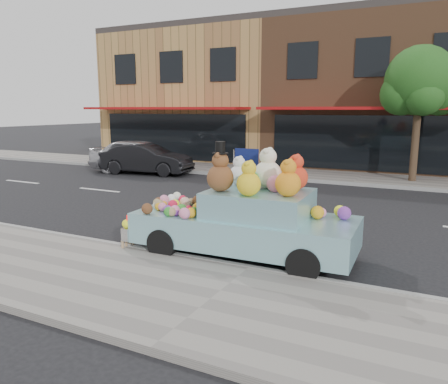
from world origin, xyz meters
The scene contains 11 objects.
ground centered at (0.00, 0.00, 0.00)m, with size 120.00×120.00×0.00m, color black.
near_sidewalk centered at (0.00, -6.50, 0.06)m, with size 60.00×3.00×0.12m, color gray.
far_sidewalk centered at (0.00, 6.50, 0.06)m, with size 60.00×3.00×0.12m, color gray.
near_kerb centered at (0.00, -5.00, 0.07)m, with size 60.00×0.12×0.13m, color gray.
far_kerb centered at (0.00, 5.00, 0.07)m, with size 60.00×0.12×0.13m, color gray.
storefront_left centered at (-10.00, 11.97, 3.64)m, with size 10.00×9.80×7.30m.
storefront_mid centered at (0.00, 11.97, 3.64)m, with size 10.00×9.80×7.30m.
street_tree centered at (2.03, 6.55, 3.69)m, with size 3.00×2.70×5.22m.
car_silver centered at (-9.40, 4.26, 0.77)m, with size 1.82×4.54×1.55m, color #B1B0B5.
car_dark centered at (-8.83, 4.00, 0.68)m, with size 1.43×4.10×1.35m, color black.
art_car centered at (-0.43, -4.24, 0.80)m, with size 4.54×1.91×2.29m.
Camera 1 is at (2.87, -11.84, 2.90)m, focal length 35.00 mm.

